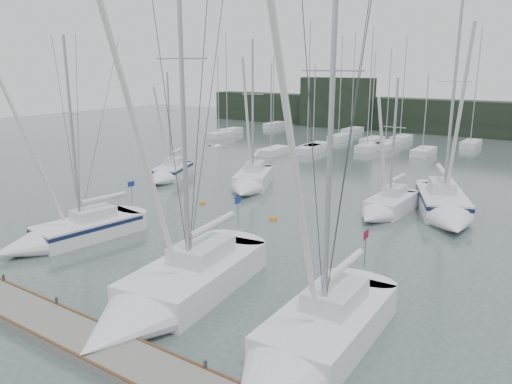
# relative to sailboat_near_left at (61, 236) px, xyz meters

# --- Properties ---
(ground) EXTENTS (160.00, 160.00, 0.00)m
(ground) POSITION_rel_sailboat_near_left_xyz_m (8.92, -1.00, -0.54)
(ground) COLOR #485754
(ground) RESTS_ON ground
(dock) EXTENTS (24.00, 2.00, 0.40)m
(dock) POSITION_rel_sailboat_near_left_xyz_m (8.92, -6.00, -0.34)
(dock) COLOR slate
(dock) RESTS_ON ground
(far_treeline) EXTENTS (90.00, 4.00, 5.00)m
(far_treeline) POSITION_rel_sailboat_near_left_xyz_m (8.92, 61.00, 1.96)
(far_treeline) COLOR black
(far_treeline) RESTS_ON ground
(far_building_left) EXTENTS (12.00, 3.00, 8.00)m
(far_building_left) POSITION_rel_sailboat_near_left_xyz_m (-11.08, 59.00, 3.46)
(far_building_left) COLOR black
(far_building_left) RESTS_ON ground
(mast_forest) EXTENTS (59.98, 26.65, 14.69)m
(mast_forest) POSITION_rel_sailboat_near_left_xyz_m (6.62, 43.40, -0.04)
(mast_forest) COLOR silver
(mast_forest) RESTS_ON ground
(sailboat_near_left) EXTENTS (3.79, 9.08, 12.45)m
(sailboat_near_left) POSITION_rel_sailboat_near_left_xyz_m (0.00, 0.00, 0.00)
(sailboat_near_left) COLOR silver
(sailboat_near_left) RESTS_ON ground
(sailboat_near_center) EXTENTS (4.85, 11.50, 17.44)m
(sailboat_near_center) POSITION_rel_sailboat_near_left_xyz_m (10.43, -2.39, 0.07)
(sailboat_near_center) COLOR silver
(sailboat_near_center) RESTS_ON ground
(sailboat_near_right) EXTENTS (3.41, 10.04, 16.61)m
(sailboat_near_right) POSITION_rel_sailboat_near_left_xyz_m (17.18, -2.56, 0.06)
(sailboat_near_right) COLOR silver
(sailboat_near_right) RESTS_ON ground
(sailboat_mid_a) EXTENTS (4.69, 7.11, 10.13)m
(sailboat_mid_a) POSITION_rel_sailboat_near_left_xyz_m (-6.63, 15.45, 0.01)
(sailboat_mid_a) COLOR silver
(sailboat_mid_a) RESTS_ON ground
(sailboat_mid_b) EXTENTS (5.60, 8.49, 12.80)m
(sailboat_mid_b) POSITION_rel_sailboat_near_left_xyz_m (1.40, 16.75, 0.05)
(sailboat_mid_b) COLOR silver
(sailboat_mid_b) RESTS_ON ground
(sailboat_mid_c) EXTENTS (2.45, 6.83, 9.87)m
(sailboat_mid_c) POSITION_rel_sailboat_near_left_xyz_m (13.18, 15.83, -0.01)
(sailboat_mid_c) COLOR silver
(sailboat_mid_c) RESTS_ON ground
(sailboat_mid_d) EXTENTS (6.36, 9.84, 14.97)m
(sailboat_mid_d) POSITION_rel_sailboat_near_left_xyz_m (16.79, 17.52, 0.14)
(sailboat_mid_d) COLOR silver
(sailboat_mid_d) RESTS_ON ground
(buoy_a) EXTENTS (0.53, 0.53, 0.53)m
(buoy_a) POSITION_rel_sailboat_near_left_xyz_m (7.43, 10.84, -0.54)
(buoy_a) COLOR orange
(buoy_a) RESTS_ON ground
(buoy_c) EXTENTS (0.47, 0.47, 0.47)m
(buoy_c) POSITION_rel_sailboat_near_left_xyz_m (0.97, 11.19, -0.54)
(buoy_c) COLOR orange
(buoy_c) RESTS_ON ground
(seagull) EXTENTS (1.11, 0.51, 0.22)m
(seagull) POSITION_rel_sailboat_near_left_xyz_m (9.56, 2.42, 5.69)
(seagull) COLOR white
(seagull) RESTS_ON ground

